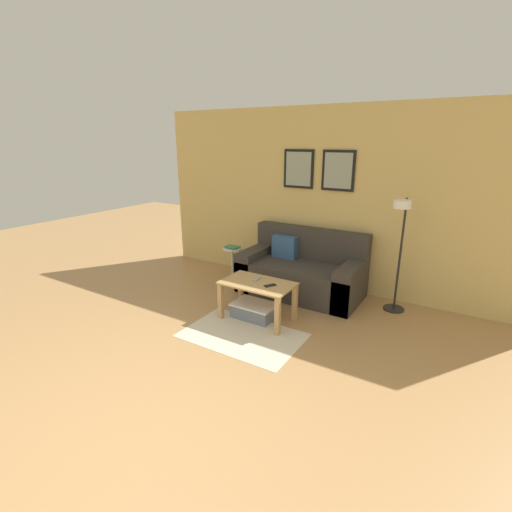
% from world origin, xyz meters
% --- Properties ---
extents(ground_plane, '(16.00, 16.00, 0.00)m').
position_xyz_m(ground_plane, '(0.00, 0.00, 0.00)').
color(ground_plane, tan).
extents(wall_back, '(5.60, 0.09, 2.55)m').
position_xyz_m(wall_back, '(-0.00, 3.78, 1.28)').
color(wall_back, '#D6B76B').
rests_on(wall_back, ground_plane).
extents(area_rug, '(1.32, 0.85, 0.01)m').
position_xyz_m(area_rug, '(-0.21, 1.87, 0.00)').
color(area_rug, beige).
rests_on(area_rug, ground_plane).
extents(couch, '(1.68, 0.85, 0.89)m').
position_xyz_m(couch, '(-0.18, 3.33, 0.31)').
color(couch, '#38332D').
rests_on(couch, ground_plane).
extents(coffee_table, '(0.86, 0.51, 0.48)m').
position_xyz_m(coffee_table, '(-0.28, 2.30, 0.37)').
color(coffee_table, tan).
rests_on(coffee_table, ground_plane).
extents(storage_bin, '(0.53, 0.35, 0.18)m').
position_xyz_m(storage_bin, '(-0.33, 2.31, 0.09)').
color(storage_bin, slate).
rests_on(storage_bin, ground_plane).
extents(floor_lamp, '(0.26, 0.50, 1.45)m').
position_xyz_m(floor_lamp, '(1.09, 3.29, 0.97)').
color(floor_lamp, black).
rests_on(floor_lamp, ground_plane).
extents(side_table, '(0.30, 0.30, 0.52)m').
position_xyz_m(side_table, '(-1.30, 3.23, 0.31)').
color(side_table, silver).
rests_on(side_table, ground_plane).
extents(book_stack, '(0.21, 0.17, 0.03)m').
position_xyz_m(book_stack, '(-1.30, 3.24, 0.53)').
color(book_stack, '#335199').
rests_on(book_stack, side_table).
extents(remote_control, '(0.05, 0.15, 0.02)m').
position_xyz_m(remote_control, '(-0.33, 2.37, 0.49)').
color(remote_control, '#99999E').
rests_on(remote_control, coffee_table).
extents(cell_phone, '(0.13, 0.15, 0.01)m').
position_xyz_m(cell_phone, '(-0.10, 2.29, 0.48)').
color(cell_phone, black).
rests_on(cell_phone, coffee_table).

